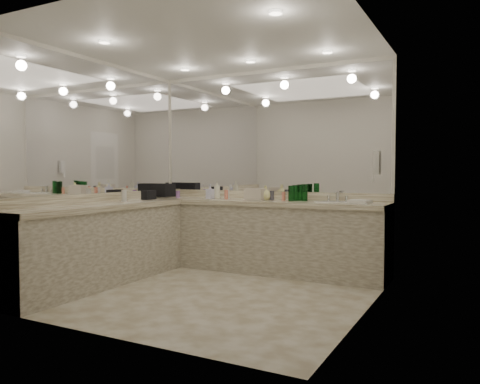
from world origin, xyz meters
The scene contains 34 objects.
floor centered at (0.00, 0.00, 0.00)m, with size 3.20×3.20×0.00m, color beige.
ceiling centered at (0.00, 0.00, 2.60)m, with size 3.20×3.20×0.00m, color white.
wall_back centered at (0.00, 1.50, 1.30)m, with size 3.20×0.02×2.60m, color beige.
wall_left centered at (-1.60, 0.00, 1.30)m, with size 0.02×3.00×2.60m, color beige.
wall_right centered at (1.60, 0.00, 1.30)m, with size 0.02×3.00×2.60m, color beige.
vanity_back_base centered at (0.00, 1.20, 0.42)m, with size 3.20×0.60×0.84m, color beige.
vanity_back_top centered at (0.00, 1.19, 0.87)m, with size 3.20×0.64×0.06m, color #F4EBCE.
vanity_left_base centered at (-1.30, -0.30, 0.42)m, with size 0.60×2.40×0.84m, color beige.
vanity_left_top centered at (-1.29, -0.30, 0.87)m, with size 0.64×2.42×0.06m, color #F4EBCE.
backsplash_back centered at (0.00, 1.48, 0.95)m, with size 3.20×0.04×0.10m, color #F4EBCE.
backsplash_left centered at (-1.58, 0.00, 0.95)m, with size 0.04×3.00×0.10m, color #F4EBCE.
mirror_back centered at (0.00, 1.49, 1.77)m, with size 3.12×0.01×1.55m, color white.
mirror_left centered at (-1.59, 0.00, 1.77)m, with size 0.01×2.92×1.55m, color white.
sink centered at (0.95, 1.20, 0.90)m, with size 0.44×0.44×0.03m, color white.
faucet centered at (0.95, 1.41, 0.97)m, with size 0.24×0.16×0.14m, color silver.
wall_phone centered at (1.56, 0.70, 1.35)m, with size 0.06×0.10×0.24m, color white.
door centered at (1.59, -0.50, 1.05)m, with size 0.02×0.82×2.10m, color white.
black_toiletry_bag centered at (-1.48, 1.17, 0.99)m, with size 0.31×0.20×0.18m, color black.
black_bag_spill centered at (-1.30, 0.63, 0.96)m, with size 0.10×0.21×0.11m, color black.
cream_cosmetic_case centered at (-0.04, 1.17, 0.97)m, with size 0.25×0.15×0.15m, color beige.
hand_towel centered at (1.28, 1.15, 0.92)m, with size 0.24×0.16×0.04m, color white.
lotion_left centered at (-1.30, 0.16, 0.97)m, with size 0.06×0.06×0.14m, color white.
soap_bottle_a centered at (-0.63, 1.23, 1.02)m, with size 0.09×0.09×0.23m, color white.
soap_bottle_b centered at (-0.70, 1.16, 1.00)m, with size 0.09×0.09×0.19m, color silver.
soap_bottle_c centered at (0.08, 1.22, 0.99)m, with size 0.14×0.14×0.19m, color #FEFCA3.
green_bottle_0 centered at (0.46, 1.26, 1.00)m, with size 0.07×0.07×0.19m, color #0D5119.
green_bottle_1 centered at (0.58, 1.26, 1.00)m, with size 0.07×0.07×0.21m, color #0D5119.
green_bottle_2 centered at (0.51, 1.31, 1.00)m, with size 0.06×0.06×0.20m, color #0D5119.
green_bottle_3 centered at (0.43, 1.20, 0.99)m, with size 0.07×0.07×0.19m, color #0D5119.
amenity_bottle_0 centered at (-0.46, 1.20, 0.96)m, with size 0.04×0.04×0.13m, color white.
amenity_bottle_1 centered at (-1.21, 1.14, 0.95)m, with size 0.06×0.06×0.10m, color #9966B2.
amenity_bottle_2 centered at (0.33, 1.21, 0.95)m, with size 0.04×0.04×0.11m, color #E57F66.
amenity_bottle_3 centered at (-0.45, 1.14, 0.96)m, with size 0.05×0.05×0.12m, color #E57F66.
amenity_bottle_4 centered at (0.16, 1.24, 0.96)m, with size 0.06×0.06×0.12m, color #3F3F4C.
Camera 1 is at (2.52, -4.14, 1.26)m, focal length 35.00 mm.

